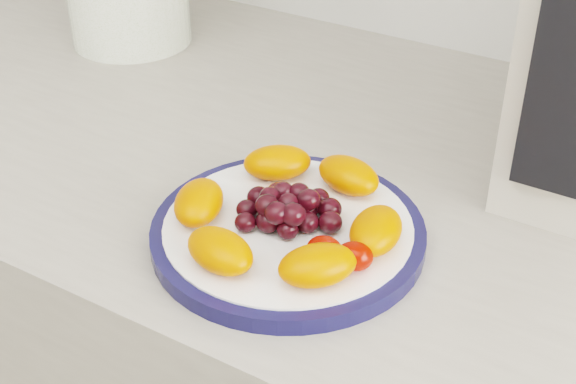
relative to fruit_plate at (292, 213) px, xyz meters
The scene contains 4 objects.
plate_rim 0.02m from the fruit_plate, 163.29° to the left, with size 0.23×0.23×0.01m, color #11123B.
plate_face 0.02m from the fruit_plate, 163.29° to the left, with size 0.21×0.21×0.02m, color white.
appliance_panel 0.26m from the fruit_plate, 35.67° to the left, with size 0.06×0.02×0.25m, color black.
fruit_plate is the anchor object (origin of this frame).
Camera 1 is at (0.30, 0.58, 1.32)m, focal length 50.00 mm.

